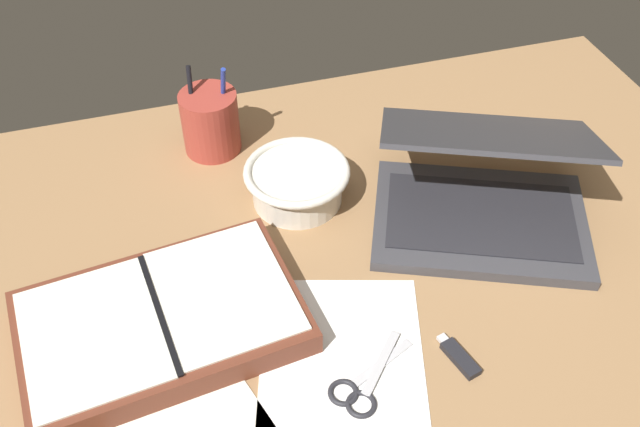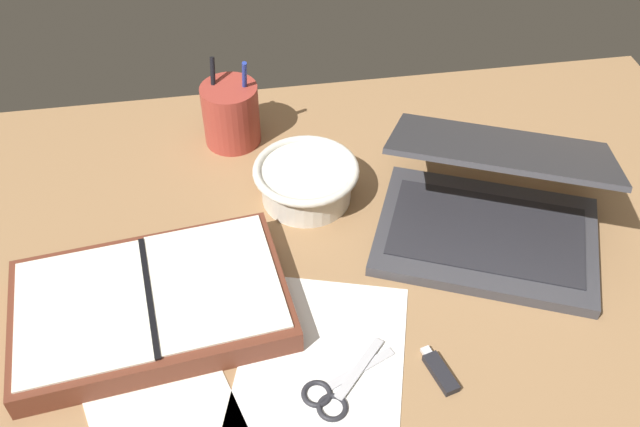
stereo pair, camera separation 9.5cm
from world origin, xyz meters
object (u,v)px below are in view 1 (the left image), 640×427
bowl (297,182)px  pen_cup (210,122)px  laptop (483,190)px  planner (162,322)px  scissors (360,389)px

bowl → pen_cup: bearing=121.9°
laptop → planner: (-50.05, -8.50, -2.93)cm
planner → scissors: 27.39cm
bowl → pen_cup: size_ratio=1.03×
bowl → planner: bearing=-140.3°
laptop → planner: laptop is taller
pen_cup → planner: pen_cup is taller
laptop → planner: 50.85cm
laptop → pen_cup: (-36.55, 28.16, 0.51)cm
laptop → pen_cup: size_ratio=2.54×
bowl → pen_cup: (-10.43, 16.76, 1.89)cm
pen_cup → scissors: bearing=-80.7°
bowl → pen_cup: pen_cup is taller
pen_cup → scissors: 53.68cm
laptop → bowl: 28.53cm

